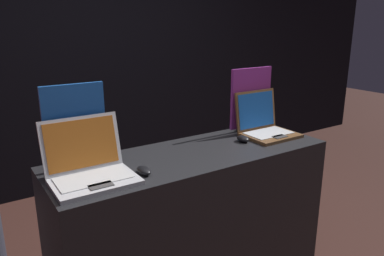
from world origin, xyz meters
name	(u,v)px	position (x,y,z in m)	size (l,w,h in m)	color
wall_back	(84,41)	(0.00, 2.09, 1.40)	(8.00, 0.05, 2.80)	black
display_counter	(193,221)	(0.00, 0.28, 0.43)	(1.63, 0.55, 0.86)	black
laptop_front	(90,166)	(-0.60, 0.24, 0.92)	(0.38, 0.33, 0.28)	#B7B7BC
mouse_front	(144,170)	(-0.36, 0.16, 0.87)	(0.06, 0.11, 0.04)	black
promo_stand_front	(75,129)	(-0.60, 0.43, 1.06)	(0.31, 0.07, 0.43)	black
laptop_back	(265,125)	(0.59, 0.32, 0.92)	(0.33, 0.31, 0.28)	brown
mouse_back	(243,139)	(0.37, 0.28, 0.88)	(0.06, 0.09, 0.04)	black
promo_stand_back	(251,101)	(0.59, 0.46, 1.06)	(0.33, 0.07, 0.42)	black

